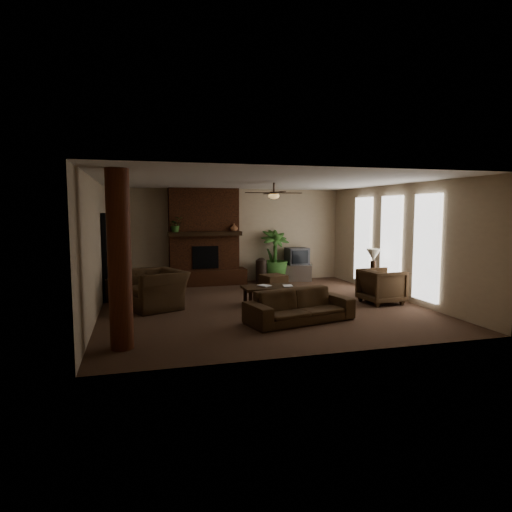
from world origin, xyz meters
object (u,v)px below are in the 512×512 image
object	(u,v)px
coffee_table	(269,289)
side_table_right	(372,285)
tv_stand	(298,272)
ottoman	(273,282)
armchair_left	(154,283)
lamp_right	(374,257)
log_column	(120,260)
side_table_left	(118,289)
sofa	(300,301)
floor_plant	(274,267)
lamp_left	(118,259)
floor_vase	(261,269)
armchair_right	(382,284)

from	to	relation	value
coffee_table	side_table_right	world-z (taller)	side_table_right
tv_stand	ottoman	bearing A→B (deg)	-112.61
armchair_left	lamp_right	bearing A→B (deg)	66.09
log_column	armchair_left	distance (m)	2.98
coffee_table	ottoman	bearing A→B (deg)	69.37
coffee_table	side_table_left	bearing A→B (deg)	157.33
log_column	sofa	distance (m)	3.53
floor_plant	sofa	bearing A→B (deg)	-101.63
tv_stand	lamp_left	bearing A→B (deg)	-141.19
ottoman	floor_plant	xyz separation A→B (m)	(0.39, 1.19, 0.24)
lamp_right	floor_vase	bearing A→B (deg)	130.43
side_table_left	lamp_right	world-z (taller)	lamp_right
armchair_left	coffee_table	world-z (taller)	armchair_left
tv_stand	lamp_right	xyz separation A→B (m)	(0.96, -2.81, 0.75)
log_column	floor_vase	size ratio (longest dim) A/B	3.64
sofa	lamp_left	xyz separation A→B (m)	(-3.49, 3.07, 0.59)
side_table_right	ottoman	bearing A→B (deg)	144.00
coffee_table	ottoman	distance (m)	2.00
coffee_table	floor_plant	xyz separation A→B (m)	(1.09, 3.05, 0.07)
floor_plant	lamp_left	distance (m)	4.77
log_column	tv_stand	bearing A→B (deg)	47.71
tv_stand	floor_plant	xyz separation A→B (m)	(-0.79, -0.05, 0.19)
armchair_right	lamp_left	xyz separation A→B (m)	(-5.95, 1.98, 0.56)
ottoman	tv_stand	world-z (taller)	tv_stand
log_column	side_table_left	xyz separation A→B (m)	(-0.20, 3.86, -1.12)
sofa	lamp_left	distance (m)	4.69
floor_vase	side_table_left	world-z (taller)	floor_vase
side_table_right	floor_vase	bearing A→B (deg)	130.62
armchair_left	ottoman	distance (m)	3.61
log_column	sofa	bearing A→B (deg)	13.96
ottoman	log_column	bearing A→B (deg)	-131.83
lamp_right	log_column	bearing A→B (deg)	-155.46
tv_stand	floor_vase	bearing A→B (deg)	-148.53
armchair_left	ottoman	world-z (taller)	armchair_left
floor_plant	side_table_right	world-z (taller)	floor_plant
armchair_left	coffee_table	distance (m)	2.58
tv_stand	floor_plant	world-z (taller)	floor_plant
sofa	lamp_left	bearing A→B (deg)	125.69
sofa	floor_vase	world-z (taller)	sofa
floor_plant	log_column	bearing A→B (deg)	-127.71
armchair_left	armchair_right	bearing A→B (deg)	56.86
tv_stand	floor_vase	distance (m)	1.28
lamp_left	lamp_right	xyz separation A→B (m)	(6.21, -1.15, 0.00)
armchair_right	ottoman	bearing A→B (deg)	33.78
log_column	coffee_table	distance (m)	4.13
coffee_table	lamp_left	bearing A→B (deg)	156.86
floor_vase	side_table_left	size ratio (longest dim) A/B	1.40
ottoman	floor_vase	size ratio (longest dim) A/B	0.78
tv_stand	lamp_left	xyz separation A→B (m)	(-5.25, -1.66, 0.75)
ottoman	lamp_right	xyz separation A→B (m)	(2.14, -1.57, 0.80)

